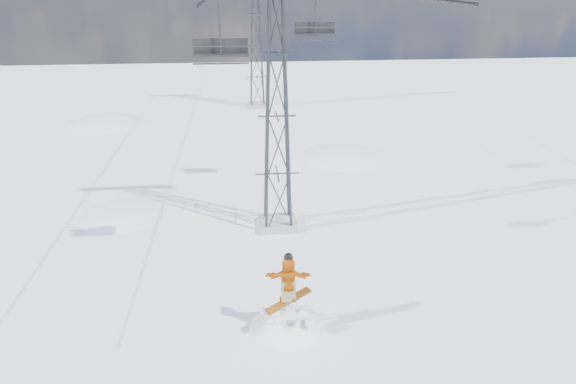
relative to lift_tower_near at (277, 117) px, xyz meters
name	(u,v)px	position (x,y,z in m)	size (l,w,h in m)	color
ground	(272,332)	(-0.80, -8.00, -5.47)	(120.00, 120.00, 0.00)	white
snow_terrain	(196,263)	(-5.57, 13.24, -15.06)	(39.00, 37.00, 22.00)	white
lift_tower_near	(277,117)	(0.00, 0.00, 0.00)	(5.20, 1.80, 11.43)	#999999
lift_tower_far	(256,46)	(0.00, 25.00, 0.00)	(5.20, 1.80, 11.43)	#999999
snowboarder_jump	(288,364)	(-0.25, -7.80, -7.10)	(4.40, 4.40, 7.03)	white
lift_chair_near	(221,49)	(-2.20, -4.36, 3.52)	(1.88, 0.54, 2.33)	black
lift_chair_mid	(315,30)	(2.20, 3.79, 3.35)	(2.05, 0.59, 2.54)	black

